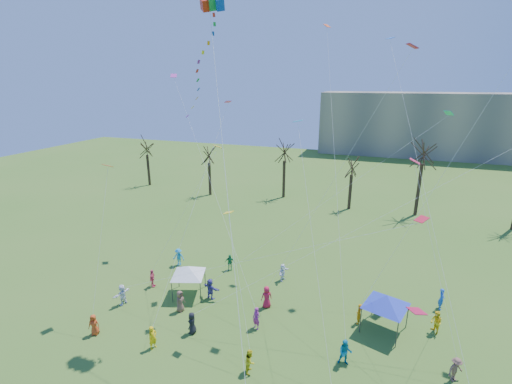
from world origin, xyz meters
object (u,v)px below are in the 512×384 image
(distant_building, at_px, (449,125))
(canopy_tent_blue, at_px, (386,301))
(big_box_kite, at_px, (205,69))
(canopy_tent_white, at_px, (188,271))

(distant_building, xyz_separation_m, canopy_tent_blue, (-13.84, -73.01, -4.99))
(big_box_kite, bearing_deg, canopy_tent_blue, 8.29)
(canopy_tent_white, distance_m, canopy_tent_blue, 15.81)
(canopy_tent_white, height_order, canopy_tent_blue, canopy_tent_blue)
(distant_building, bearing_deg, canopy_tent_blue, -100.74)
(big_box_kite, relative_size, canopy_tent_white, 6.79)
(distant_building, bearing_deg, canopy_tent_white, -111.93)
(big_box_kite, relative_size, canopy_tent_blue, 6.23)
(distant_building, xyz_separation_m, canopy_tent_white, (-29.64, -73.61, -5.19))
(big_box_kite, xyz_separation_m, canopy_tent_blue, (12.83, 1.87, -15.84))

